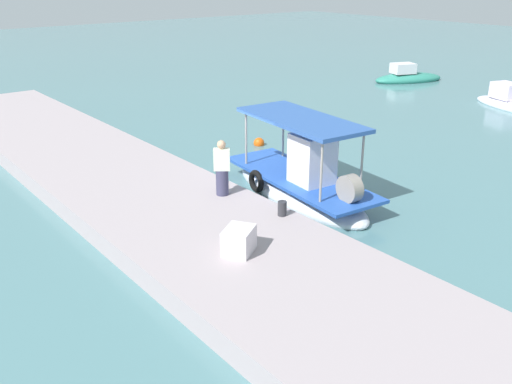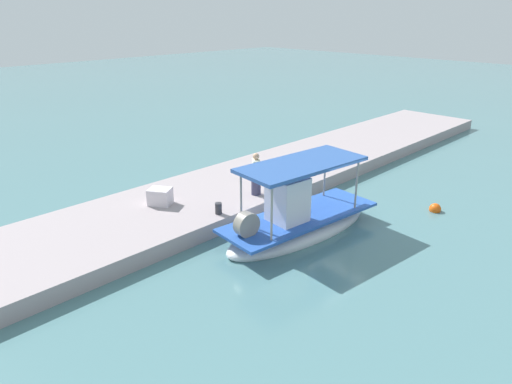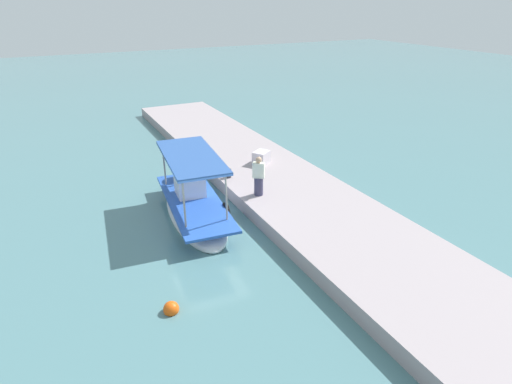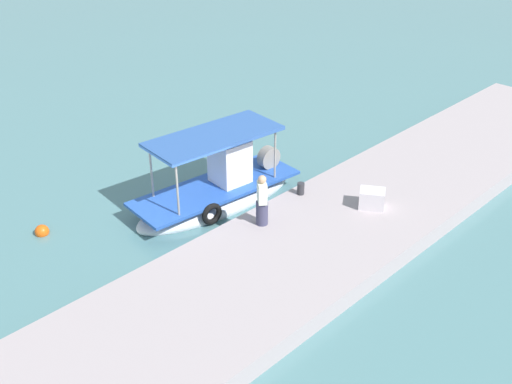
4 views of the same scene
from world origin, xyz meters
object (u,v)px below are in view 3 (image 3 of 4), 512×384
Objects in this scene: main_fishing_boat at (194,204)px; fisherman_near_bollard at (259,178)px; marker_buoy at (171,309)px; mooring_bollard at (228,173)px; cargo_crate at (261,157)px.

fisherman_near_bollard is at bearing -102.85° from main_fishing_boat.
main_fishing_boat is 3.81× the size of fisherman_near_bollard.
main_fishing_boat reaches higher than marker_buoy.
mooring_bollard reaches higher than marker_buoy.
mooring_bollard is (1.63, -2.22, 0.29)m from main_fishing_boat.
fisherman_near_bollard is at bearing -48.03° from marker_buoy.
fisherman_near_bollard is 3.71× the size of marker_buoy.
mooring_bollard is 2.35m from cargo_crate.
mooring_bollard is at bearing -34.78° from marker_buoy.
main_fishing_boat is at bearing -25.84° from marker_buoy.
fisherman_near_bollard is 4.09× the size of mooring_bollard.
marker_buoy is at bearing 145.22° from mooring_bollard.
mooring_bollard is 8.32m from marker_buoy.
main_fishing_boat is 2.77m from mooring_bollard.
cargo_crate is at bearing -66.67° from mooring_bollard.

